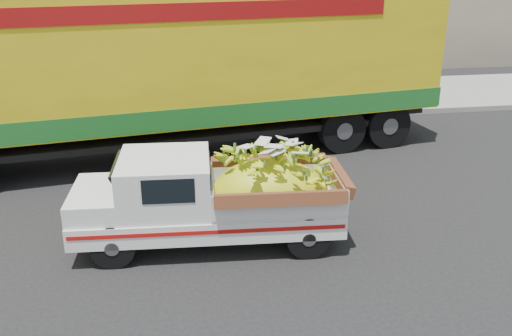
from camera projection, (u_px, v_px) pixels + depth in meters
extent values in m
plane|color=black|center=(81.00, 276.00, 8.39)|extent=(100.00, 100.00, 0.00)
cube|color=gray|center=(115.00, 124.00, 15.33)|extent=(60.00, 0.25, 0.15)
cube|color=gray|center=(120.00, 105.00, 17.26)|extent=(60.00, 4.00, 0.14)
cylinder|color=black|center=(113.00, 246.00, 8.52)|extent=(0.69, 0.24, 0.68)
cylinder|color=black|center=(123.00, 209.00, 9.74)|extent=(0.69, 0.24, 0.68)
cylinder|color=black|center=(308.00, 237.00, 8.79)|extent=(0.69, 0.24, 0.68)
cylinder|color=black|center=(294.00, 202.00, 10.01)|extent=(0.69, 0.24, 0.68)
cube|color=silver|center=(208.00, 214.00, 9.21)|extent=(4.32, 1.80, 0.35)
cube|color=#A50F0C|center=(209.00, 233.00, 8.47)|extent=(4.13, 0.28, 0.06)
cube|color=silver|center=(77.00, 225.00, 9.05)|extent=(0.19, 1.50, 0.13)
cube|color=silver|center=(97.00, 199.00, 8.93)|extent=(0.86, 1.48, 0.32)
cube|color=silver|center=(165.00, 182.00, 8.94)|extent=(1.49, 1.55, 0.81)
cube|color=black|center=(168.00, 192.00, 8.21)|extent=(0.77, 0.06, 0.38)
cube|color=silver|center=(274.00, 188.00, 9.16)|extent=(2.16, 1.66, 0.46)
ellipsoid|color=yellow|center=(269.00, 194.00, 9.19)|extent=(1.95, 1.34, 1.15)
cylinder|color=black|center=(387.00, 125.00, 13.66)|extent=(1.14, 0.49, 1.10)
cylinder|color=black|center=(349.00, 104.00, 15.43)|extent=(1.14, 0.49, 1.10)
cylinder|color=black|center=(342.00, 129.00, 13.31)|extent=(1.14, 0.49, 1.10)
cylinder|color=black|center=(308.00, 108.00, 15.08)|extent=(1.14, 0.49, 1.10)
cube|color=black|center=(185.00, 122.00, 13.09)|extent=(12.01, 2.85, 0.36)
cube|color=gold|center=(182.00, 52.00, 12.51)|extent=(12.01, 4.30, 2.84)
cube|color=#1B5F20|center=(184.00, 104.00, 12.93)|extent=(12.07, 4.33, 0.45)
cube|color=maroon|center=(192.00, 12.00, 11.04)|extent=(8.30, 1.33, 0.35)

